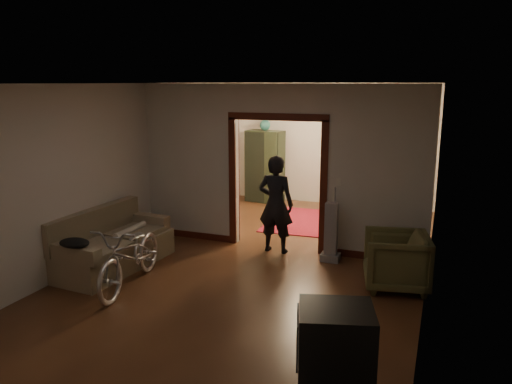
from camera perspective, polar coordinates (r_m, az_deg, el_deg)
The scene contains 23 objects.
floor at distance 8.11m, azimuth 0.76°, elevation -7.87°, with size 5.00×8.50×0.01m, color #402314.
ceiling at distance 7.61m, azimuth 0.83°, elevation 12.32°, with size 5.00×8.50×0.01m, color white.
wall_back at distance 11.77m, azimuth 7.97°, elevation 5.43°, with size 5.00×0.02×2.80m, color beige.
wall_left at distance 8.90m, azimuth -14.52°, elevation 2.89°, with size 0.02×8.50×2.80m, color beige.
wall_right at distance 7.28m, azimuth 19.60°, elevation 0.50°, with size 0.02×8.50×2.80m, color beige.
partition_wall at distance 8.43m, azimuth 2.55°, elevation 2.77°, with size 5.00×0.14×2.80m, color beige.
door_casing at distance 8.49m, azimuth 2.53°, elevation 0.77°, with size 1.74×0.20×2.32m, color #40170E.
far_window at distance 11.58m, azimuth 11.33°, elevation 5.94°, with size 0.98×0.06×1.28m, color black.
chandelier at distance 10.00m, azimuth 5.82°, elevation 9.72°, with size 0.24×0.24×0.24m, color #FFE0A5.
light_switch at distance 8.12m, azimuth 9.42°, elevation 1.16°, with size 0.08×0.01×0.12m, color silver.
sofa at distance 8.01m, azimuth -15.96°, elevation -5.22°, with size 0.88×1.96×0.90m, color #73684D.
rolled_paper at distance 8.16m, azimuth -14.17°, elevation -4.21°, with size 0.10×0.10×0.77m, color beige.
jacket at distance 7.25m, azimuth -20.04°, elevation -5.49°, with size 0.43×0.33×0.13m, color black.
bicycle at distance 7.21m, azimuth -14.10°, elevation -6.96°, with size 0.62×1.78×0.94m, color silver.
armchair at distance 7.25m, azimuth 15.70°, elevation -7.56°, with size 0.84×0.87×0.79m, color brown.
crt_tv at distance 4.28m, azimuth 9.10°, elevation -16.18°, with size 0.60×0.54×0.52m, color black.
vacuum at distance 8.06m, azimuth 8.57°, elevation -4.54°, with size 0.30×0.24×0.96m, color gray.
person at distance 8.32m, azimuth 2.28°, elevation -1.41°, with size 0.60×0.39×1.65m, color black.
oriental_rug at distance 10.36m, azimuth 5.84°, elevation -3.35°, with size 1.55×2.04×0.02m, color maroon.
locker at distance 11.89m, azimuth 1.03°, elevation 2.94°, with size 0.85×0.47×1.70m, color #242F1C.
globe at distance 11.76m, azimuth 1.05°, elevation 8.18°, with size 0.25×0.25×0.25m, color #1E5972.
desk at distance 11.08m, azimuth 13.15°, elevation -0.78°, with size 0.93×0.52×0.69m, color #341B11.
desk_chair at distance 10.95m, azimuth 9.40°, elevation -0.35°, with size 0.37×0.37×0.84m, color #341B11.
Camera 1 is at (2.61, -7.14, 2.82)m, focal length 35.00 mm.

